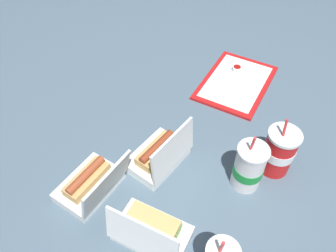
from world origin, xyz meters
The scene contains 10 objects.
ground_plane centered at (0.00, 0.00, 0.00)m, with size 3.20×3.20×0.00m, color #4C6070.
food_tray centered at (-0.40, 0.03, 0.01)m, with size 0.40×0.31×0.01m.
ketchup_cup centered at (-0.46, 0.00, 0.03)m, with size 0.04×0.04×0.02m.
napkin_stack centered at (-0.43, -0.01, 0.02)m, with size 0.10×0.10×0.00m, color white.
plastic_fork centered at (-0.45, 0.10, 0.02)m, with size 0.11×0.01×0.01m, color white.
clamshell_hotdog_center centered at (0.35, -0.07, 0.04)m, with size 0.21×0.19×0.17m.
clamshell_sandwich_left centered at (0.36, 0.18, 0.04)m, with size 0.17×0.23×0.16m.
clamshell_hotdog_front centered at (0.13, 0.03, 0.04)m, with size 0.20×0.15×0.18m.
soda_cup_back centered at (0.03, 0.30, 0.08)m, with size 0.10×0.10×0.23m.
soda_cup_front centered at (-0.09, 0.35, 0.09)m, with size 0.10×0.10×0.23m.
Camera 1 is at (0.65, 0.46, 0.91)m, focal length 35.00 mm.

